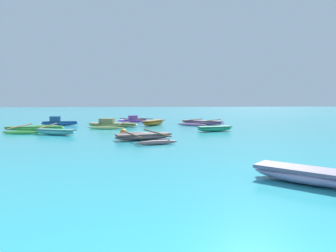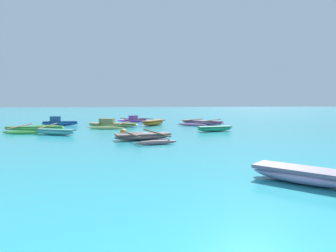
{
  "view_description": "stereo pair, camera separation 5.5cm",
  "coord_description": "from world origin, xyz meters",
  "px_view_note": "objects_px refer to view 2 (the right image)",
  "views": [
    {
      "loc": [
        -1.46,
        -1.3,
        1.8
      ],
      "look_at": [
        1.4,
        18.2,
        0.25
      ],
      "focal_mm": 32.0,
      "sensor_mm": 36.0,
      "label": 1
    },
    {
      "loc": [
        -1.41,
        -1.31,
        1.8
      ],
      "look_at": [
        1.4,
        18.2,
        0.25
      ],
      "focal_mm": 32.0,
      "sensor_mm": 36.0,
      "label": 2
    }
  ],
  "objects_px": {
    "moored_boat_0": "(112,124)",
    "moored_boat_2": "(35,128)",
    "moored_boat_1": "(59,122)",
    "moored_boat_7": "(304,175)",
    "moored_boat_4": "(214,128)",
    "moored_boat_9": "(56,132)",
    "mooring_buoy_1": "(123,132)",
    "moored_boat_8": "(136,120)",
    "moored_boat_5": "(153,123)",
    "moored_boat_3": "(143,136)",
    "moored_boat_6": "(202,122)"
  },
  "relations": [
    {
      "from": "moored_boat_1",
      "to": "moored_boat_5",
      "type": "distance_m",
      "value": 7.32
    },
    {
      "from": "moored_boat_5",
      "to": "mooring_buoy_1",
      "type": "relative_size",
      "value": 7.52
    },
    {
      "from": "moored_boat_0",
      "to": "moored_boat_4",
      "type": "xyz_separation_m",
      "value": [
        6.46,
        -4.28,
        -0.03
      ]
    },
    {
      "from": "moored_boat_2",
      "to": "moored_boat_9",
      "type": "relative_size",
      "value": 1.82
    },
    {
      "from": "moored_boat_1",
      "to": "moored_boat_9",
      "type": "xyz_separation_m",
      "value": [
        1.22,
        -6.87,
        -0.08
      ]
    },
    {
      "from": "moored_boat_6",
      "to": "moored_boat_3",
      "type": "bearing_deg",
      "value": -77.08
    },
    {
      "from": "moored_boat_8",
      "to": "moored_boat_9",
      "type": "height_order",
      "value": "moored_boat_8"
    },
    {
      "from": "moored_boat_5",
      "to": "moored_boat_8",
      "type": "bearing_deg",
      "value": 52.56
    },
    {
      "from": "moored_boat_0",
      "to": "moored_boat_2",
      "type": "bearing_deg",
      "value": -143.11
    },
    {
      "from": "moored_boat_7",
      "to": "moored_boat_5",
      "type": "bearing_deg",
      "value": 143.47
    },
    {
      "from": "moored_boat_1",
      "to": "moored_boat_6",
      "type": "bearing_deg",
      "value": -7.54
    },
    {
      "from": "moored_boat_0",
      "to": "moored_boat_3",
      "type": "bearing_deg",
      "value": -63.73
    },
    {
      "from": "moored_boat_0",
      "to": "moored_boat_8",
      "type": "relative_size",
      "value": 1.16
    },
    {
      "from": "moored_boat_4",
      "to": "moored_boat_9",
      "type": "distance_m",
      "value": 9.4
    },
    {
      "from": "moored_boat_0",
      "to": "mooring_buoy_1",
      "type": "distance_m",
      "value": 5.9
    },
    {
      "from": "moored_boat_5",
      "to": "moored_boat_0",
      "type": "bearing_deg",
      "value": 146.09
    },
    {
      "from": "moored_boat_1",
      "to": "moored_boat_8",
      "type": "distance_m",
      "value": 6.88
    },
    {
      "from": "moored_boat_7",
      "to": "moored_boat_8",
      "type": "relative_size",
      "value": 0.6
    },
    {
      "from": "moored_boat_5",
      "to": "moored_boat_9",
      "type": "height_order",
      "value": "moored_boat_5"
    },
    {
      "from": "moored_boat_6",
      "to": "moored_boat_8",
      "type": "height_order",
      "value": "moored_boat_8"
    },
    {
      "from": "moored_boat_3",
      "to": "moored_boat_6",
      "type": "xyz_separation_m",
      "value": [
        5.35,
        9.23,
        0.02
      ]
    },
    {
      "from": "moored_boat_2",
      "to": "moored_boat_4",
      "type": "relative_size",
      "value": 1.92
    },
    {
      "from": "moored_boat_7",
      "to": "moored_boat_8",
      "type": "distance_m",
      "value": 21.67
    },
    {
      "from": "moored_boat_0",
      "to": "moored_boat_6",
      "type": "height_order",
      "value": "moored_boat_0"
    },
    {
      "from": "moored_boat_2",
      "to": "moored_boat_8",
      "type": "relative_size",
      "value": 1.22
    },
    {
      "from": "moored_boat_3",
      "to": "moored_boat_4",
      "type": "height_order",
      "value": "moored_boat_3"
    },
    {
      "from": "moored_boat_1",
      "to": "moored_boat_3",
      "type": "xyz_separation_m",
      "value": [
        5.93,
        -9.77,
        -0.09
      ]
    },
    {
      "from": "moored_boat_4",
      "to": "mooring_buoy_1",
      "type": "distance_m",
      "value": 5.85
    },
    {
      "from": "moored_boat_6",
      "to": "moored_boat_7",
      "type": "xyz_separation_m",
      "value": [
        -2.28,
        -17.62,
        0.01
      ]
    },
    {
      "from": "moored_boat_0",
      "to": "moored_boat_1",
      "type": "height_order",
      "value": "moored_boat_1"
    },
    {
      "from": "moored_boat_5",
      "to": "moored_boat_6",
      "type": "xyz_separation_m",
      "value": [
        4.02,
        0.25,
        -0.04
      ]
    },
    {
      "from": "moored_boat_1",
      "to": "moored_boat_4",
      "type": "relative_size",
      "value": 1.18
    },
    {
      "from": "moored_boat_5",
      "to": "moored_boat_8",
      "type": "xyz_separation_m",
      "value": [
        -1.24,
        4.09,
        -0.02
      ]
    },
    {
      "from": "moored_boat_7",
      "to": "moored_boat_0",
      "type": "bearing_deg",
      "value": 154.49
    },
    {
      "from": "moored_boat_8",
      "to": "moored_boat_9",
      "type": "bearing_deg",
      "value": -153.63
    },
    {
      "from": "moored_boat_9",
      "to": "moored_boat_1",
      "type": "bearing_deg",
      "value": 126.55
    },
    {
      "from": "moored_boat_1",
      "to": "moored_boat_7",
      "type": "distance_m",
      "value": 20.28
    },
    {
      "from": "moored_boat_0",
      "to": "moored_boat_6",
      "type": "bearing_deg",
      "value": 24.51
    },
    {
      "from": "moored_boat_9",
      "to": "mooring_buoy_1",
      "type": "relative_size",
      "value": 6.7
    },
    {
      "from": "moored_boat_6",
      "to": "moored_boat_7",
      "type": "distance_m",
      "value": 17.77
    },
    {
      "from": "moored_boat_9",
      "to": "moored_boat_8",
      "type": "bearing_deg",
      "value": 91.15
    },
    {
      "from": "moored_boat_4",
      "to": "moored_boat_5",
      "type": "relative_size",
      "value": 0.85
    },
    {
      "from": "moored_boat_1",
      "to": "moored_boat_2",
      "type": "bearing_deg",
      "value": -104.27
    },
    {
      "from": "moored_boat_1",
      "to": "moored_boat_4",
      "type": "bearing_deg",
      "value": -35.25
    },
    {
      "from": "moored_boat_1",
      "to": "mooring_buoy_1",
      "type": "distance_m",
      "value": 9.25
    },
    {
      "from": "moored_boat_8",
      "to": "moored_boat_4",
      "type": "bearing_deg",
      "value": -102.72
    },
    {
      "from": "moored_boat_3",
      "to": "moored_boat_9",
      "type": "xyz_separation_m",
      "value": [
        -4.72,
        2.9,
        0.01
      ]
    },
    {
      "from": "moored_boat_1",
      "to": "moored_boat_3",
      "type": "bearing_deg",
      "value": -63.5
    },
    {
      "from": "mooring_buoy_1",
      "to": "moored_boat_5",
      "type": "bearing_deg",
      "value": 71.76
    },
    {
      "from": "moored_boat_4",
      "to": "moored_boat_9",
      "type": "relative_size",
      "value": 0.95
    }
  ]
}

